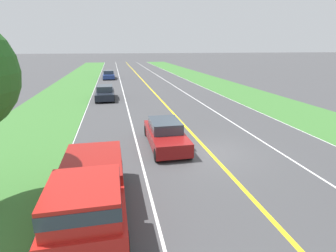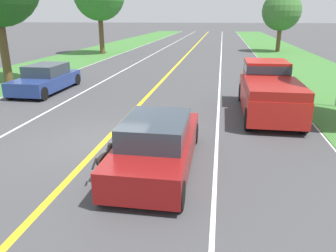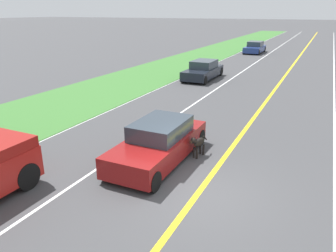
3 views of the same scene
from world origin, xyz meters
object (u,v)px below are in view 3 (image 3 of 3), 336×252
at_px(car_trailing_near, 203,70).
at_px(car_trailing_mid, 255,48).
at_px(ego_car, 159,142).
at_px(dog, 198,143).

height_order(car_trailing_near, car_trailing_mid, car_trailing_near).
bearing_deg(car_trailing_mid, ego_car, 95.81).
relative_size(dog, car_trailing_mid, 0.22).
bearing_deg(ego_car, car_trailing_mid, -84.19).
xyz_separation_m(ego_car, car_trailing_near, (3.47, -14.07, -0.01)).
xyz_separation_m(ego_car, dog, (-1.11, -0.78, -0.11)).
bearing_deg(dog, car_trailing_near, -58.14).
distance_m(dog, car_trailing_mid, 31.45).
height_order(ego_car, car_trailing_mid, ego_car).
relative_size(ego_car, car_trailing_near, 0.98).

